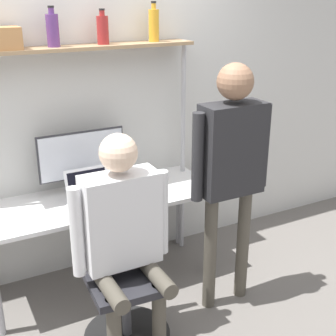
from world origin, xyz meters
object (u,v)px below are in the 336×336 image
(office_chair, at_px, (124,300))
(bottle_red, at_px, (103,29))
(cell_phone, at_px, (125,199))
(person_seated, at_px, (123,227))
(monitor, at_px, (82,159))
(storage_box, at_px, (0,38))
(bottle_purple, at_px, (53,30))
(person_standing, at_px, (231,157))
(laptop, at_px, (90,195))
(bottle_amber, at_px, (154,25))

(office_chair, bearing_deg, bottle_red, 73.46)
(cell_phone, bearing_deg, bottle_red, 89.38)
(office_chair, relative_size, person_seated, 0.67)
(monitor, relative_size, storage_box, 2.67)
(storage_box, bearing_deg, person_seated, -64.38)
(monitor, height_order, bottle_purple, bottle_purple)
(person_standing, bearing_deg, storage_box, 146.41)
(monitor, relative_size, laptop, 2.05)
(laptop, relative_size, cell_phone, 2.12)
(bottle_purple, bearing_deg, laptop, -70.08)
(bottle_amber, xyz_separation_m, storage_box, (-1.08, -0.00, -0.05))
(cell_phone, distance_m, bottle_amber, 1.29)
(monitor, relative_size, person_standing, 0.38)
(person_standing, relative_size, bottle_red, 7.27)
(person_standing, xyz_separation_m, storage_box, (-1.24, 0.82, 0.74))
(laptop, xyz_separation_m, person_standing, (0.80, -0.55, 0.33))
(cell_phone, xyz_separation_m, storage_box, (-0.68, 0.30, 1.14))
(office_chair, xyz_separation_m, person_seated, (-0.00, -0.04, 0.55))
(monitor, height_order, office_chair, monitor)
(person_standing, distance_m, bottle_amber, 1.15)
(laptop, bearing_deg, bottle_amber, 22.90)
(bottle_purple, relative_size, storage_box, 1.08)
(bottle_purple, bearing_deg, person_standing, -42.38)
(storage_box, bearing_deg, monitor, -3.29)
(office_chair, relative_size, bottle_purple, 3.57)
(laptop, distance_m, cell_phone, 0.26)
(storage_box, bearing_deg, person_standing, -33.59)
(person_seated, height_order, storage_box, storage_box)
(person_seated, xyz_separation_m, bottle_amber, (0.65, 0.90, 1.08))
(laptop, relative_size, office_chair, 0.34)
(bottle_amber, bearing_deg, office_chair, -127.21)
(cell_phone, xyz_separation_m, bottle_purple, (-0.35, 0.30, 1.18))
(bottle_amber, height_order, bottle_purple, bottle_amber)
(office_chair, bearing_deg, bottle_purple, 96.39)
(bottle_amber, relative_size, bottle_purple, 1.08)
(laptop, xyz_separation_m, office_chair, (-0.00, -0.58, -0.50))
(laptop, xyz_separation_m, bottle_amber, (0.65, 0.27, 1.12))
(bottle_red, bearing_deg, person_standing, -56.11)
(bottle_amber, bearing_deg, bottle_red, -180.00)
(office_chair, bearing_deg, monitor, 87.52)
(bottle_red, distance_m, storage_box, 0.69)
(office_chair, relative_size, bottle_amber, 3.32)
(person_seated, distance_m, storage_box, 1.43)
(laptop, distance_m, storage_box, 1.19)
(person_standing, xyz_separation_m, bottle_purple, (-0.90, 0.82, 0.79))
(laptop, xyz_separation_m, person_seated, (-0.01, -0.63, 0.05))
(laptop, xyz_separation_m, bottle_red, (0.25, 0.27, 1.10))
(laptop, distance_m, person_seated, 0.63)
(laptop, relative_size, bottle_amber, 1.13)
(office_chair, height_order, bottle_red, bottle_red)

